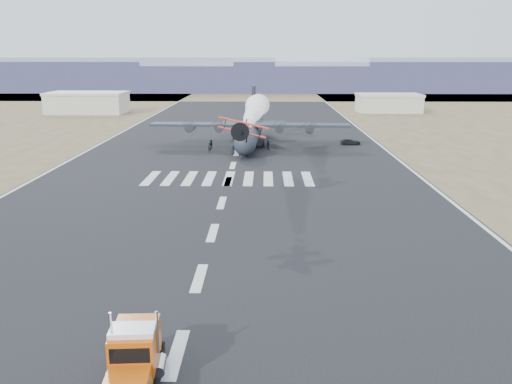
{
  "coord_description": "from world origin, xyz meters",
  "views": [
    {
      "loc": [
        5.56,
        -30.46,
        18.31
      ],
      "look_at": [
        4.56,
        25.88,
        4.0
      ],
      "focal_mm": 38.0,
      "sensor_mm": 36.0,
      "label": 1
    }
  ],
  "objects_px": {
    "support_vehicle": "(351,142)",
    "crew_h": "(268,145)",
    "crew_b": "(237,144)",
    "crew_c": "(237,148)",
    "transport_aircraft": "(250,131)",
    "crew_f": "(211,144)",
    "aerobatic_biplane": "(243,129)",
    "hangar_right": "(389,103)",
    "crew_d": "(246,146)",
    "semi_truck": "(134,356)",
    "crew_g": "(210,148)",
    "hangar_left": "(88,102)",
    "crew_a": "(264,144)",
    "crew_e": "(233,150)"
  },
  "relations": [
    {
      "from": "crew_h",
      "to": "crew_a",
      "type": "bearing_deg",
      "value": -16.12
    },
    {
      "from": "aerobatic_biplane",
      "to": "crew_f",
      "type": "xyz_separation_m",
      "value": [
        -8.24,
        44.28,
        -8.99
      ]
    },
    {
      "from": "crew_a",
      "to": "crew_d",
      "type": "height_order",
      "value": "crew_d"
    },
    {
      "from": "semi_truck",
      "to": "aerobatic_biplane",
      "type": "height_order",
      "value": "aerobatic_biplane"
    },
    {
      "from": "crew_b",
      "to": "crew_h",
      "type": "distance_m",
      "value": 6.56
    },
    {
      "from": "transport_aircraft",
      "to": "hangar_right",
      "type": "bearing_deg",
      "value": 60.01
    },
    {
      "from": "transport_aircraft",
      "to": "crew_g",
      "type": "bearing_deg",
      "value": -129.72
    },
    {
      "from": "transport_aircraft",
      "to": "crew_f",
      "type": "xyz_separation_m",
      "value": [
        -7.8,
        -3.81,
        -2.14
      ]
    },
    {
      "from": "crew_h",
      "to": "hangar_left",
      "type": "bearing_deg",
      "value": -5.06
    },
    {
      "from": "crew_b",
      "to": "crew_d",
      "type": "bearing_deg",
      "value": -142.8
    },
    {
      "from": "crew_f",
      "to": "transport_aircraft",
      "type": "bearing_deg",
      "value": 124.5
    },
    {
      "from": "support_vehicle",
      "to": "crew_h",
      "type": "bearing_deg",
      "value": 109.88
    },
    {
      "from": "hangar_left",
      "to": "crew_h",
      "type": "distance_m",
      "value": 90.12
    },
    {
      "from": "hangar_right",
      "to": "crew_a",
      "type": "xyz_separation_m",
      "value": [
        -40.84,
        -72.21,
        -2.22
      ]
    },
    {
      "from": "hangar_right",
      "to": "crew_g",
      "type": "xyz_separation_m",
      "value": [
        -51.22,
        -77.37,
        -2.06
      ]
    },
    {
      "from": "crew_g",
      "to": "crew_h",
      "type": "bearing_deg",
      "value": 17.9
    },
    {
      "from": "hangar_right",
      "to": "semi_truck",
      "type": "relative_size",
      "value": 2.54
    },
    {
      "from": "aerobatic_biplane",
      "to": "transport_aircraft",
      "type": "relative_size",
      "value": 0.15
    },
    {
      "from": "transport_aircraft",
      "to": "crew_a",
      "type": "xyz_separation_m",
      "value": [
        2.73,
        -3.31,
        -2.23
      ]
    },
    {
      "from": "semi_truck",
      "to": "aerobatic_biplane",
      "type": "xyz_separation_m",
      "value": [
        4.69,
        36.23,
        8.1
      ]
    },
    {
      "from": "hangar_right",
      "to": "crew_f",
      "type": "distance_m",
      "value": 89.05
    },
    {
      "from": "crew_h",
      "to": "crew_c",
      "type": "bearing_deg",
      "value": 71.14
    },
    {
      "from": "crew_b",
      "to": "crew_g",
      "type": "bearing_deg",
      "value": 140.13
    },
    {
      "from": "crew_f",
      "to": "crew_h",
      "type": "relative_size",
      "value": 0.98
    },
    {
      "from": "support_vehicle",
      "to": "crew_d",
      "type": "bearing_deg",
      "value": 109.47
    },
    {
      "from": "crew_c",
      "to": "crew_h",
      "type": "xyz_separation_m",
      "value": [
        6.09,
        3.01,
        0.11
      ]
    },
    {
      "from": "hangar_left",
      "to": "crew_e",
      "type": "height_order",
      "value": "hangar_left"
    },
    {
      "from": "hangar_right",
      "to": "crew_c",
      "type": "bearing_deg",
      "value": -120.9
    },
    {
      "from": "aerobatic_biplane",
      "to": "transport_aircraft",
      "type": "bearing_deg",
      "value": 92.9
    },
    {
      "from": "crew_d",
      "to": "aerobatic_biplane",
      "type": "bearing_deg",
      "value": 80.87
    },
    {
      "from": "aerobatic_biplane",
      "to": "hangar_left",
      "type": "bearing_deg",
      "value": 118.48
    },
    {
      "from": "hangar_left",
      "to": "crew_e",
      "type": "bearing_deg",
      "value": -55.32
    },
    {
      "from": "support_vehicle",
      "to": "crew_c",
      "type": "relative_size",
      "value": 2.71
    },
    {
      "from": "hangar_right",
      "to": "crew_a",
      "type": "height_order",
      "value": "hangar_right"
    },
    {
      "from": "crew_c",
      "to": "crew_g",
      "type": "relative_size",
      "value": 0.83
    },
    {
      "from": "crew_a",
      "to": "crew_h",
      "type": "distance_m",
      "value": 1.9
    },
    {
      "from": "hangar_left",
      "to": "aerobatic_biplane",
      "type": "distance_m",
      "value": 124.87
    },
    {
      "from": "crew_b",
      "to": "hangar_right",
      "type": "bearing_deg",
      "value": -28.82
    },
    {
      "from": "support_vehicle",
      "to": "crew_f",
      "type": "relative_size",
      "value": 2.42
    },
    {
      "from": "hangar_left",
      "to": "semi_truck",
      "type": "distance_m",
      "value": 156.49
    },
    {
      "from": "crew_d",
      "to": "crew_c",
      "type": "bearing_deg",
      "value": 30.92
    },
    {
      "from": "hangar_right",
      "to": "crew_f",
      "type": "bearing_deg",
      "value": -125.25
    },
    {
      "from": "transport_aircraft",
      "to": "support_vehicle",
      "type": "distance_m",
      "value": 21.2
    },
    {
      "from": "hangar_right",
      "to": "crew_c",
      "type": "height_order",
      "value": "hangar_right"
    },
    {
      "from": "crew_b",
      "to": "crew_c",
      "type": "bearing_deg",
      "value": -173.07
    },
    {
      "from": "hangar_left",
      "to": "hangar_right",
      "type": "bearing_deg",
      "value": 2.92
    },
    {
      "from": "crew_f",
      "to": "crew_e",
      "type": "bearing_deg",
      "value": 44.49
    },
    {
      "from": "crew_d",
      "to": "crew_h",
      "type": "xyz_separation_m",
      "value": [
        4.3,
        1.43,
        0.06
      ]
    },
    {
      "from": "hangar_right",
      "to": "support_vehicle",
      "type": "relative_size",
      "value": 4.84
    },
    {
      "from": "crew_a",
      "to": "crew_b",
      "type": "height_order",
      "value": "crew_b"
    }
  ]
}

